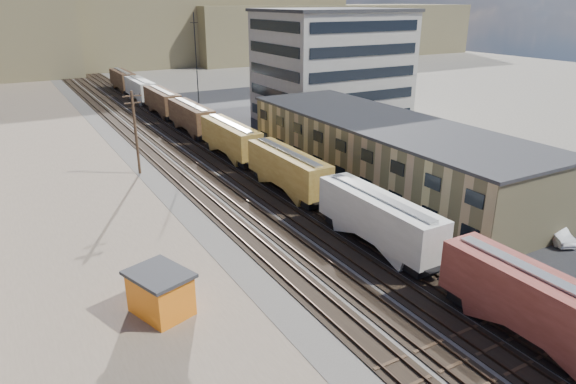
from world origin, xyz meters
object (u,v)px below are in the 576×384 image
freight_train (209,126)px  utility_pole_north (136,131)px  parked_car_blue (323,129)px  maintenance_shed (161,292)px  parked_car_white (556,234)px

freight_train → utility_pole_north: size_ratio=11.97×
freight_train → parked_car_blue: (17.62, -2.90, -2.02)m
utility_pole_north → maintenance_shed: bearing=-101.9°
utility_pole_north → parked_car_white: bearing=-53.9°
parked_car_white → utility_pole_north: bearing=151.1°
utility_pole_north → parked_car_white: size_ratio=2.37×
freight_train → utility_pole_north: 14.99m
utility_pole_north → maintenance_shed: size_ratio=2.00×
utility_pole_north → maintenance_shed: (-6.38, -30.33, -3.73)m
parked_car_blue → utility_pole_north: bearing=150.8°
freight_train → parked_car_blue: bearing=-9.4°
freight_train → parked_car_blue: freight_train is taller
maintenance_shed → parked_car_blue: bearing=44.5°
freight_train → parked_car_blue: 17.97m
maintenance_shed → parked_car_white: bearing=-10.7°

